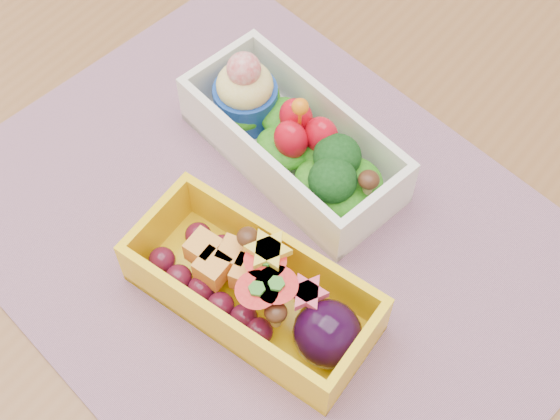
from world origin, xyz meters
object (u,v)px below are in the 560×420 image
Objects in this scene: table at (267,243)px; bento_yellow at (257,291)px; bento_white at (292,139)px; placemat at (268,236)px.

bento_yellow reaches higher than table.
bento_yellow is (0.06, -0.12, -0.00)m from bento_white.
bento_white reaches higher than bento_yellow.
bento_yellow is (0.03, -0.05, 0.03)m from placemat.
bento_yellow is at bearing -53.34° from table.
placemat is 0.08m from bento_white.
placemat is at bearing -56.51° from bento_white.
placemat is at bearing -47.88° from table.
table is 0.13m from bento_white.
placemat is 0.07m from bento_yellow.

